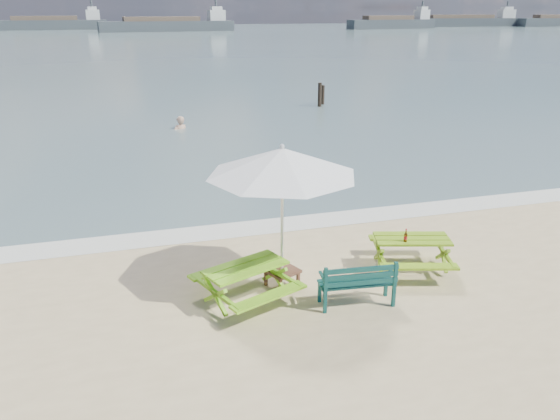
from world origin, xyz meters
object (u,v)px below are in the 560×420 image
object	(u,v)px
picnic_table_right	(411,254)
swimmer	(181,137)
side_table	(282,277)
picnic_table_left	(246,284)
park_bench	(356,291)
beer_bottle	(406,237)
patio_umbrella	(282,162)

from	to	relation	value
picnic_table_right	swimmer	world-z (taller)	picnic_table_right
side_table	swimmer	distance (m)	14.57
picnic_table_left	park_bench	distance (m)	1.90
picnic_table_left	beer_bottle	world-z (taller)	beer_bottle
swimmer	park_bench	bearing A→B (deg)	-85.37
beer_bottle	swimmer	xyz separation A→B (m)	(-2.58, 14.74, -1.14)
beer_bottle	side_table	bearing A→B (deg)	175.69
picnic_table_left	beer_bottle	distance (m)	3.16
picnic_table_left	side_table	bearing A→B (deg)	25.58
picnic_table_right	side_table	distance (m)	2.60
beer_bottle	swimmer	distance (m)	15.01
patio_umbrella	swimmer	bearing A→B (deg)	90.83
picnic_table_left	beer_bottle	size ratio (longest dim) A/B	7.86
patio_umbrella	swimmer	xyz separation A→B (m)	(-0.21, 14.56, -2.75)
park_bench	side_table	size ratio (longest dim) A/B	1.93
patio_umbrella	beer_bottle	world-z (taller)	patio_umbrella
swimmer	picnic_table_left	bearing A→B (deg)	-92.09
park_bench	beer_bottle	distance (m)	1.63
picnic_table_left	side_table	xyz separation A→B (m)	(0.75, 0.36, -0.15)
picnic_table_right	beer_bottle	bearing A→B (deg)	-150.66
side_table	beer_bottle	size ratio (longest dim) A/B	2.71
picnic_table_left	patio_umbrella	size ratio (longest dim) A/B	0.58
park_bench	beer_bottle	xyz separation A→B (m)	(1.33, 0.80, 0.51)
park_bench	swimmer	size ratio (longest dim) A/B	0.73
beer_bottle	picnic_table_right	bearing A→B (deg)	29.34
picnic_table_left	picnic_table_right	size ratio (longest dim) A/B	1.05
picnic_table_left	park_bench	size ratio (longest dim) A/B	1.50
patio_umbrella	swimmer	distance (m)	14.82
side_table	picnic_table_right	bearing A→B (deg)	-1.21
picnic_table_right	park_bench	distance (m)	1.80
park_bench	patio_umbrella	bearing A→B (deg)	137.04
picnic_table_right	picnic_table_left	bearing A→B (deg)	-174.77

